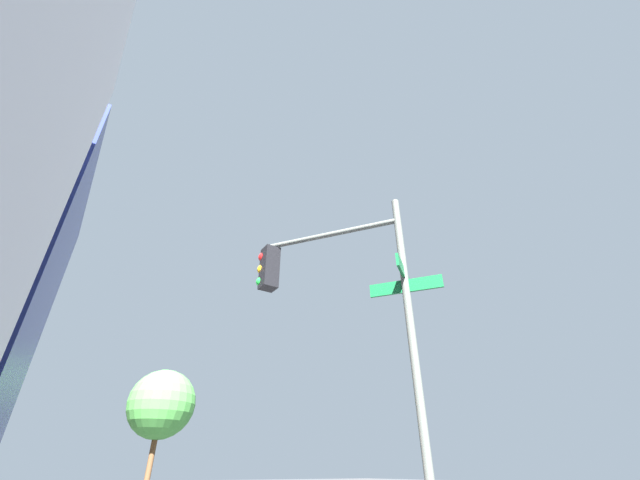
% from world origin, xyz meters
% --- Properties ---
extents(traffic_signal_near, '(2.61, 1.98, 5.34)m').
position_xyz_m(traffic_signal_near, '(-5.83, -6.74, 3.76)').
color(traffic_signal_near, '#474C47').
rests_on(traffic_signal_near, ground_plane).
extents(street_tree, '(2.98, 2.98, 5.46)m').
position_xyz_m(street_tree, '(9.38, -7.60, 3.96)').
color(street_tree, '#4C331E').
rests_on(street_tree, ground_plane).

